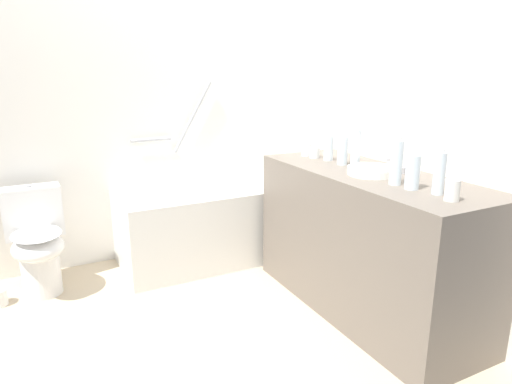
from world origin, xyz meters
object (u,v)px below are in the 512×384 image
(sink_faucet, at_px, (394,166))
(drinking_glass_0, at_px, (306,150))
(sink_basin, at_px, (372,171))
(drinking_glass_2, at_px, (452,190))
(drinking_glass_1, at_px, (314,152))
(water_bottle_0, at_px, (439,173))
(water_bottle_3, at_px, (356,148))
(water_bottle_1, at_px, (329,148))
(bathtub, at_px, (217,220))
(water_bottle_4, at_px, (343,150))
(water_bottle_2, at_px, (396,162))
(toilet, at_px, (37,242))
(water_bottle_5, at_px, (413,171))

(sink_faucet, height_order, drinking_glass_0, same)
(sink_basin, distance_m, drinking_glass_2, 0.59)
(drinking_glass_1, bearing_deg, water_bottle_0, -90.11)
(water_bottle_3, bearing_deg, drinking_glass_0, 96.30)
(water_bottle_1, distance_m, water_bottle_3, 0.27)
(sink_faucet, distance_m, drinking_glass_1, 0.61)
(bathtub, bearing_deg, water_bottle_0, -74.58)
(sink_faucet, relative_size, drinking_glass_1, 2.00)
(water_bottle_4, height_order, drinking_glass_0, water_bottle_4)
(sink_basin, distance_m, water_bottle_4, 0.32)
(sink_basin, bearing_deg, water_bottle_2, -101.41)
(water_bottle_3, distance_m, water_bottle_4, 0.12)
(toilet, bearing_deg, water_bottle_2, 48.74)
(water_bottle_1, height_order, water_bottle_3, water_bottle_3)
(water_bottle_5, xyz_separation_m, drinking_glass_1, (0.04, 0.93, -0.05))
(water_bottle_2, bearing_deg, water_bottle_0, -79.83)
(drinking_glass_0, bearing_deg, water_bottle_4, -83.85)
(water_bottle_2, bearing_deg, sink_faucet, 46.81)
(sink_basin, xyz_separation_m, drinking_glass_2, (-0.04, -0.59, 0.03))
(toilet, relative_size, drinking_glass_2, 7.11)
(toilet, relative_size, sink_basin, 2.53)
(water_bottle_2, xyz_separation_m, drinking_glass_0, (0.04, 0.90, -0.08))
(water_bottle_3, xyz_separation_m, water_bottle_4, (-0.01, 0.11, -0.03))
(sink_faucet, distance_m, water_bottle_0, 0.51)
(water_bottle_1, bearing_deg, water_bottle_2, -96.31)
(water_bottle_3, relative_size, drinking_glass_0, 2.91)
(water_bottle_1, relative_size, drinking_glass_0, 2.13)
(water_bottle_2, bearing_deg, drinking_glass_0, 87.73)
(water_bottle_1, bearing_deg, sink_basin, -93.68)
(sink_faucet, xyz_separation_m, water_bottle_5, (-0.22, -0.35, 0.06))
(water_bottle_4, height_order, drinking_glass_2, water_bottle_4)
(toilet, bearing_deg, drinking_glass_0, 71.39)
(water_bottle_3, height_order, drinking_glass_0, water_bottle_3)
(drinking_glass_0, height_order, drinking_glass_1, drinking_glass_0)
(toilet, bearing_deg, water_bottle_0, 45.09)
(water_bottle_5, bearing_deg, water_bottle_1, 84.90)
(water_bottle_4, distance_m, drinking_glass_1, 0.28)
(water_bottle_0, distance_m, water_bottle_4, 0.79)
(sink_faucet, bearing_deg, water_bottle_1, 107.14)
(water_bottle_1, height_order, drinking_glass_0, water_bottle_1)
(water_bottle_3, height_order, water_bottle_4, water_bottle_3)
(sink_basin, xyz_separation_m, water_bottle_5, (-0.04, -0.35, 0.07))
(sink_basin, distance_m, water_bottle_5, 0.36)
(toilet, height_order, water_bottle_2, water_bottle_2)
(drinking_glass_0, bearing_deg, toilet, 162.30)
(water_bottle_3, bearing_deg, water_bottle_0, -93.70)
(water_bottle_0, relative_size, drinking_glass_0, 2.61)
(water_bottle_0, bearing_deg, water_bottle_1, 87.95)
(sink_basin, height_order, drinking_glass_1, drinking_glass_1)
(water_bottle_3, height_order, water_bottle_5, water_bottle_3)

